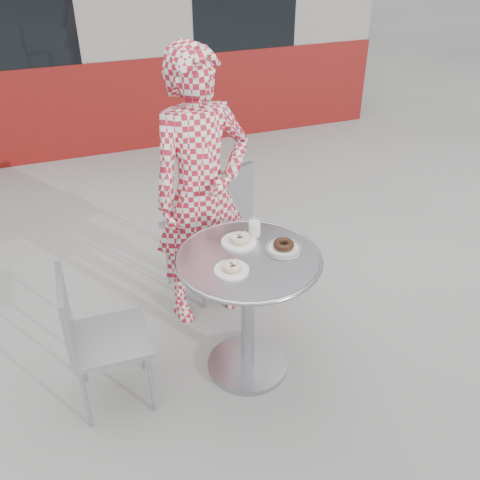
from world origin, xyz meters
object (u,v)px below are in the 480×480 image
object	(u,v)px
chair_left	(111,363)
plate_checker	(283,247)
seated_person	(202,192)
chair_far	(208,250)
bistro_table	(248,287)
plate_far	(239,240)
milk_cup	(255,229)
plate_near	(231,268)

from	to	relation	value
chair_left	plate_checker	size ratio (longest dim) A/B	4.20
seated_person	plate_checker	size ratio (longest dim) A/B	8.88
plate_checker	chair_far	bearing A→B (deg)	100.63
bistro_table	chair_left	bearing A→B (deg)	176.38
bistro_table	plate_far	world-z (taller)	plate_far
chair_left	milk_cup	world-z (taller)	milk_cup
plate_far	plate_checker	bearing A→B (deg)	-36.52
plate_near	bistro_table	bearing A→B (deg)	34.33
plate_near	plate_checker	xyz separation A→B (m)	(0.33, 0.09, -0.00)
chair_far	seated_person	world-z (taller)	seated_person
plate_near	milk_cup	world-z (taller)	milk_cup
chair_far	milk_cup	bearing A→B (deg)	71.85
plate_far	plate_checker	world-z (taller)	plate_checker
plate_far	milk_cup	xyz separation A→B (m)	(0.10, 0.03, 0.03)
plate_near	chair_far	bearing A→B (deg)	80.27
chair_far	milk_cup	distance (m)	0.89
chair_far	milk_cup	xyz separation A→B (m)	(0.07, -0.70, 0.55)
plate_near	plate_checker	world-z (taller)	plate_checker
seated_person	chair_far	bearing A→B (deg)	57.74
milk_cup	plate_checker	bearing A→B (deg)	-61.58
bistro_table	plate_near	distance (m)	0.26
bistro_table	chair_left	distance (m)	0.85
chair_far	chair_left	size ratio (longest dim) A/B	1.16
plate_near	plate_checker	bearing A→B (deg)	14.96
plate_far	plate_checker	size ratio (longest dim) A/B	0.98
bistro_table	plate_near	size ratio (longest dim) A/B	4.47
chair_left	plate_far	bearing A→B (deg)	-80.32
chair_far	plate_checker	bearing A→B (deg)	76.92
chair_far	plate_near	distance (m)	1.11
seated_person	plate_checker	bearing A→B (deg)	-78.40
bistro_table	plate_near	bearing A→B (deg)	-145.67
bistro_table	milk_cup	world-z (taller)	milk_cup
chair_far	plate_far	distance (m)	0.89
chair_left	milk_cup	xyz separation A→B (m)	(0.89, 0.13, 0.59)
bistro_table	chair_far	distance (m)	0.93
bistro_table	plate_checker	xyz separation A→B (m)	(0.20, 0.00, 0.21)
chair_left	bistro_table	bearing A→B (deg)	-91.22
plate_far	milk_cup	world-z (taller)	milk_cup
chair_far	plate_checker	xyz separation A→B (m)	(0.16, -0.88, 0.51)
plate_far	seated_person	bearing A→B (deg)	96.96
bistro_table	chair_far	bearing A→B (deg)	87.49
plate_near	milk_cup	size ratio (longest dim) A/B	1.61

